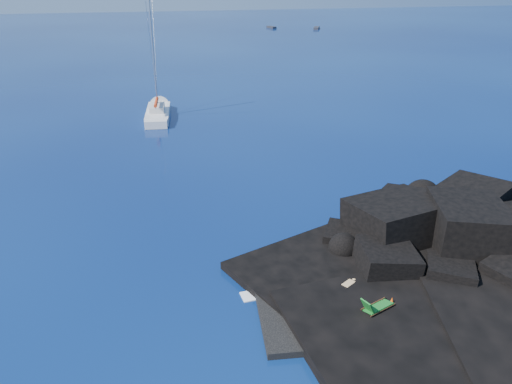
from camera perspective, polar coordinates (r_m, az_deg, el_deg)
ground at (r=24.58m, az=0.23°, el=-15.55°), size 400.00×400.00×0.00m
headland at (r=31.70m, az=22.66°, el=-7.65°), size 24.00×24.00×3.60m
beach at (r=26.11m, az=9.90°, el=-13.25°), size 9.08×6.86×0.70m
surf_foam at (r=29.69m, az=7.54°, el=-8.03°), size 10.00×8.00×0.06m
sailboat at (r=59.46m, az=-11.10°, el=8.36°), size 3.74×12.53×12.94m
deck_chair at (r=25.39m, az=13.84°, el=-12.20°), size 1.90×1.36×1.20m
towel at (r=27.17m, az=10.47°, el=-10.66°), size 2.21×1.89×0.05m
sunbather at (r=27.08m, az=10.50°, el=-10.38°), size 1.88×1.46×0.28m
marker_cone at (r=26.14m, az=15.24°, el=-12.07°), size 0.48×0.48×0.55m
distant_boat_a at (r=152.93m, az=1.77°, el=18.22°), size 2.18×4.10×0.52m
distant_boat_b at (r=151.52m, az=6.94°, el=18.01°), size 3.10×4.61×0.59m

